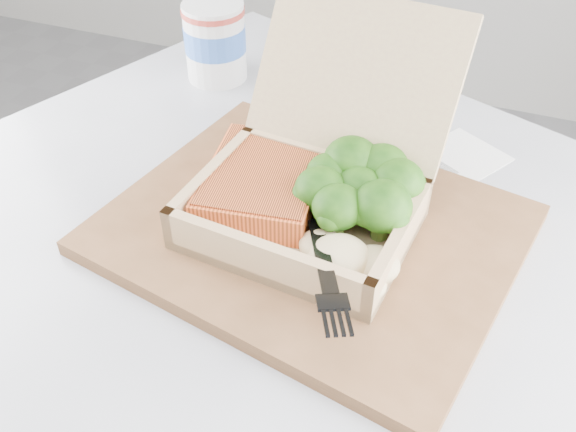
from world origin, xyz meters
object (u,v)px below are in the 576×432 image
at_px(takeout_container, 320,171).
at_px(paper_cup, 215,39).
at_px(cafe_table, 257,355).
at_px(serving_tray, 311,230).

distance_m(takeout_container, paper_cup, 0.31).
height_order(cafe_table, serving_tray, serving_tray).
relative_size(serving_tray, paper_cup, 3.69).
bearing_deg(paper_cup, serving_tray, -48.81).
bearing_deg(serving_tray, paper_cup, 131.19).
distance_m(serving_tray, paper_cup, 0.33).
distance_m(cafe_table, serving_tray, 0.20).
bearing_deg(takeout_container, serving_tray, -79.13).
bearing_deg(cafe_table, paper_cup, 121.29).
xyz_separation_m(cafe_table, takeout_container, (0.05, 0.05, 0.24)).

